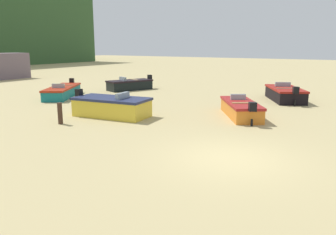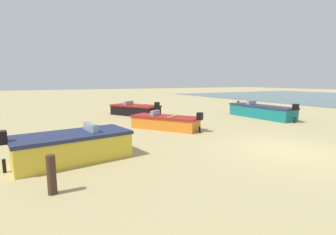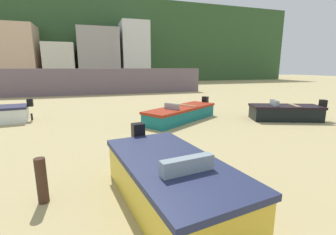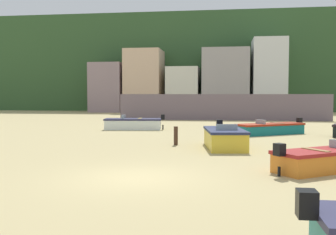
# 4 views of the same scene
# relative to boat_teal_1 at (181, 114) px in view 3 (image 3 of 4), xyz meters

# --- Properties ---
(headland_hill) EXTENTS (90.00, 32.00, 15.62)m
(headland_hill) POSITION_rel_boat_teal_1_xyz_m (-5.90, 51.25, 7.43)
(headland_hill) COLOR #31532C
(headland_hill) RESTS_ON ground
(harbor_pier) EXTENTS (21.57, 2.40, 2.69)m
(harbor_pier) POSITION_rel_boat_teal_1_xyz_m (-3.15, 15.25, 0.96)
(harbor_pier) COLOR slate
(harbor_pier) RESTS_ON ground
(townhouse_left) EXTENTS (5.34, 6.30, 9.33)m
(townhouse_left) POSITION_rel_boat_teal_1_xyz_m (-14.96, 32.40, 4.28)
(townhouse_left) COLOR #D7B292
(townhouse_left) RESTS_ON ground
(townhouse_centre_left) EXTENTS (4.66, 6.16, 6.65)m
(townhouse_centre_left) POSITION_rel_boat_teal_1_xyz_m (-9.05, 32.33, 2.95)
(townhouse_centre_left) COLOR silver
(townhouse_centre_left) RESTS_ON ground
(townhouse_centre_right) EXTENTS (6.69, 5.44, 9.28)m
(townhouse_centre_right) POSITION_rel_boat_teal_1_xyz_m (-2.84, 31.97, 4.26)
(townhouse_centre_right) COLOR #9E9896
(townhouse_centre_right) RESTS_ON ground
(townhouse_far_right) EXTENTS (4.67, 6.75, 10.62)m
(townhouse_far_right) POSITION_rel_boat_teal_1_xyz_m (3.34, 32.62, 4.93)
(townhouse_far_right) COLOR silver
(townhouse_far_right) RESTS_ON ground
(boat_teal_1) EXTENTS (4.77, 3.81, 1.05)m
(boat_teal_1) POSITION_rel_boat_teal_1_xyz_m (0.00, 0.00, 0.00)
(boat_teal_1) COLOR #156E72
(boat_teal_1) RESTS_ON ground
(boat_black_2) EXTENTS (3.90, 2.65, 1.11)m
(boat_black_2) POSITION_rel_boat_teal_1_xyz_m (5.41, -1.58, 0.03)
(boat_black_2) COLOR black
(boat_black_2) RESTS_ON ground
(boat_yellow_4) EXTENTS (2.28, 4.16, 1.27)m
(boat_yellow_4) POSITION_rel_boat_teal_1_xyz_m (-3.05, -7.24, 0.11)
(boat_yellow_4) COLOR gold
(boat_yellow_4) RESTS_ON ground
(mooring_post_mid_beach) EXTENTS (0.21, 0.21, 0.98)m
(mooring_post_mid_beach) POSITION_rel_boat_teal_1_xyz_m (-5.58, -6.40, 0.11)
(mooring_post_mid_beach) COLOR #402B1F
(mooring_post_mid_beach) RESTS_ON ground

